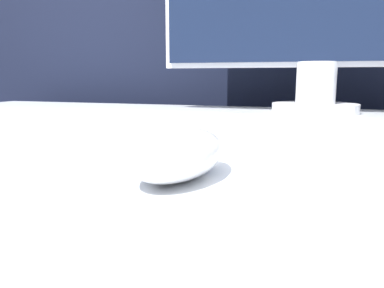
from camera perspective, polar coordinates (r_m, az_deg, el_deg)
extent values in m
cube|color=black|center=(1.14, 15.67, 2.00)|extent=(5.00, 0.03, 1.39)
ellipsoid|color=white|center=(0.29, -1.99, -1.50)|extent=(0.07, 0.12, 0.04)
cube|color=silver|center=(0.51, 7.20, 2.23)|extent=(0.38, 0.15, 0.02)
cube|color=silver|center=(0.51, 7.23, 3.56)|extent=(0.36, 0.13, 0.01)
cylinder|color=white|center=(0.88, 18.18, 5.24)|extent=(0.19, 0.19, 0.02)
cylinder|color=white|center=(0.87, 18.38, 8.85)|extent=(0.08, 0.08, 0.09)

